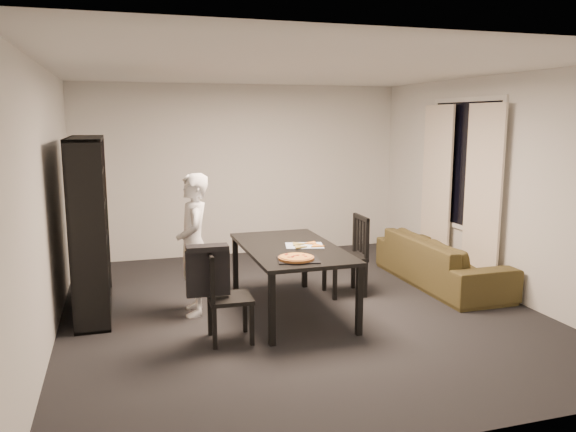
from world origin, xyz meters
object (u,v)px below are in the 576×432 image
object	(u,v)px
bookshelf	(90,226)
sofa	(441,261)
chair_left	(221,291)
chair_right	(352,250)
dining_table	(291,252)
baking_tray	(298,260)
person	(194,245)
pepperoni_pizza	(296,258)

from	to	relation	value
bookshelf	sofa	size ratio (longest dim) A/B	0.91
chair_left	chair_right	xyz separation A→B (m)	(1.77, 1.01, 0.05)
dining_table	chair_right	distance (m)	1.00
sofa	bookshelf	bearing A→B (deg)	86.82
chair_right	baking_tray	bearing A→B (deg)	-43.30
bookshelf	sofa	xyz separation A→B (m)	(4.21, -0.23, -0.65)
sofa	person	bearing A→B (deg)	93.37
bookshelf	chair_right	world-z (taller)	bookshelf
chair_right	baking_tray	size ratio (longest dim) A/B	2.38
bookshelf	sofa	distance (m)	4.26
chair_left	pepperoni_pizza	bearing A→B (deg)	-87.83
chair_left	person	size ratio (longest dim) A/B	0.57
dining_table	pepperoni_pizza	world-z (taller)	pepperoni_pizza
pepperoni_pizza	sofa	xyz separation A→B (m)	(2.28, 1.04, -0.46)
person	sofa	xyz separation A→B (m)	(3.15, 0.19, -0.46)
person	baking_tray	distance (m)	1.24
person	baking_tray	xyz separation A→B (m)	(0.90, -0.85, -0.02)
baking_tray	chair_right	bearing A→B (deg)	44.91
chair_left	sofa	distance (m)	3.20
person	baking_tray	bearing A→B (deg)	50.14
chair_left	baking_tray	size ratio (longest dim) A/B	2.18
bookshelf	baking_tray	xyz separation A→B (m)	(1.95, -1.27, -0.21)
dining_table	pepperoni_pizza	distance (m)	0.61
baking_tray	sofa	xyz separation A→B (m)	(2.26, 1.03, -0.44)
dining_table	chair_left	xyz separation A→B (m)	(-0.87, -0.59, -0.17)
baking_tray	pepperoni_pizza	world-z (taller)	pepperoni_pizza
chair_right	pepperoni_pizza	world-z (taller)	chair_right
bookshelf	person	world-z (taller)	bookshelf
chair_left	pepperoni_pizza	world-z (taller)	chair_left
chair_right	person	size ratio (longest dim) A/B	0.62
chair_right	person	xyz separation A→B (m)	(-1.90, -0.15, 0.22)
chair_left	chair_right	distance (m)	2.04
chair_left	baking_tray	world-z (taller)	chair_left
chair_right	sofa	size ratio (longest dim) A/B	0.46
bookshelf	chair_left	world-z (taller)	bookshelf
dining_table	baking_tray	distance (m)	0.60
chair_right	bookshelf	bearing A→B (deg)	-93.38
chair_left	pepperoni_pizza	xyz separation A→B (m)	(0.74, 0.00, 0.26)
dining_table	chair_right	xyz separation A→B (m)	(0.90, 0.42, -0.12)
bookshelf	pepperoni_pizza	world-z (taller)	bookshelf
chair_right	person	bearing A→B (deg)	-83.64
person	pepperoni_pizza	size ratio (longest dim) A/B	4.36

